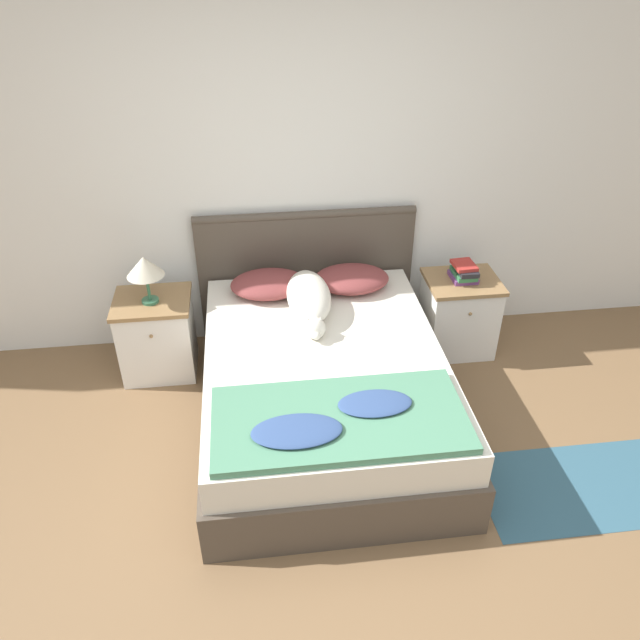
% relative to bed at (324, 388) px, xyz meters
% --- Properties ---
extents(ground_plane, '(16.00, 16.00, 0.00)m').
position_rel_bed_xyz_m(ground_plane, '(-0.08, -1.07, -0.26)').
color(ground_plane, brown).
extents(wall_back, '(9.00, 0.06, 2.55)m').
position_rel_bed_xyz_m(wall_back, '(-0.08, 1.06, 1.01)').
color(wall_back, white).
rests_on(wall_back, ground_plane).
extents(bed, '(1.45, 1.92, 0.53)m').
position_rel_bed_xyz_m(bed, '(0.00, 0.00, 0.00)').
color(bed, '#4C4238').
rests_on(bed, ground_plane).
extents(headboard, '(1.53, 0.06, 1.00)m').
position_rel_bed_xyz_m(headboard, '(0.00, 0.98, 0.26)').
color(headboard, '#4C4238').
rests_on(headboard, ground_plane).
extents(nightstand_left, '(0.50, 0.44, 0.57)m').
position_rel_bed_xyz_m(nightstand_left, '(-1.06, 0.66, 0.02)').
color(nightstand_left, white).
rests_on(nightstand_left, ground_plane).
extents(nightstand_right, '(0.50, 0.44, 0.57)m').
position_rel_bed_xyz_m(nightstand_right, '(1.06, 0.66, 0.02)').
color(nightstand_right, white).
rests_on(nightstand_right, ground_plane).
extents(pillow_left, '(0.52, 0.38, 0.13)m').
position_rel_bed_xyz_m(pillow_left, '(-0.28, 0.72, 0.34)').
color(pillow_left, brown).
rests_on(pillow_left, bed).
extents(pillow_right, '(0.52, 0.38, 0.13)m').
position_rel_bed_xyz_m(pillow_right, '(0.28, 0.72, 0.34)').
color(pillow_right, brown).
rests_on(pillow_right, bed).
extents(quilt, '(1.29, 0.62, 0.07)m').
position_rel_bed_xyz_m(quilt, '(-0.01, -0.61, 0.30)').
color(quilt, '#4C8466').
rests_on(quilt, bed).
extents(dog, '(0.28, 0.81, 0.19)m').
position_rel_bed_xyz_m(dog, '(-0.03, 0.47, 0.36)').
color(dog, silver).
rests_on(dog, bed).
extents(book_stack, '(0.17, 0.23, 0.12)m').
position_rel_bed_xyz_m(book_stack, '(1.06, 0.67, 0.37)').
color(book_stack, '#703D7F').
rests_on(book_stack, nightstand_right).
extents(table_lamp, '(0.24, 0.24, 0.33)m').
position_rel_bed_xyz_m(table_lamp, '(-1.06, 0.64, 0.56)').
color(table_lamp, '#336B4C').
rests_on(table_lamp, nightstand_left).
extents(rug, '(1.21, 0.62, 0.00)m').
position_rel_bed_xyz_m(rug, '(1.39, -0.72, -0.26)').
color(rug, '#335B70').
rests_on(rug, ground_plane).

